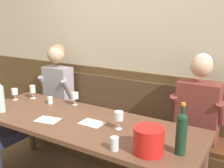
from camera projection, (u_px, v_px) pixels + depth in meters
name	position (u px, v px, depth m)	size (l,w,h in m)	color
room_wall_back	(130.00, 39.00, 3.01)	(6.80, 0.08, 2.80)	beige
wood_wainscot_panel	(127.00, 113.00, 3.19)	(6.80, 0.03, 1.03)	brown
wall_bench	(118.00, 137.00, 3.07)	(2.52, 0.42, 0.94)	brown
dining_table	(80.00, 128.00, 2.40)	(2.22, 0.79, 0.74)	brown
person_center_right_seat	(39.00, 103.00, 3.14)	(0.47, 1.26, 1.31)	#252739
person_center_left_seat	(187.00, 137.00, 2.26)	(0.49, 1.26, 1.33)	#2B272F
ice_bucket	(149.00, 140.00, 1.80)	(0.21, 0.21, 0.19)	red
wine_bottle_green_tall	(0.00, 97.00, 2.55)	(0.08, 0.08, 0.35)	#AFC9BE
wine_bottle_clear_water	(181.00, 132.00, 1.77)	(0.07, 0.07, 0.37)	#173622
wine_glass_mid_left	(33.00, 90.00, 2.99)	(0.07, 0.07, 0.15)	silver
wine_glass_near_bucket	(15.00, 92.00, 2.94)	(0.07, 0.07, 0.13)	silver
wine_glass_left_end	(119.00, 116.00, 2.17)	(0.08, 0.08, 0.16)	silver
wine_glass_right_end	(75.00, 96.00, 2.76)	(0.08, 0.08, 0.14)	silver
water_tumbler_center	(115.00, 144.00, 1.84)	(0.06, 0.06, 0.10)	silver
water_tumbler_right	(50.00, 100.00, 2.82)	(0.06, 0.06, 0.08)	silver
tasting_sheet_left_guest	(48.00, 120.00, 2.39)	(0.21, 0.15, 0.00)	white
tasting_sheet_right_guest	(92.00, 123.00, 2.32)	(0.21, 0.15, 0.00)	white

